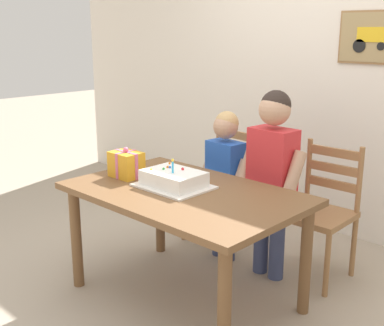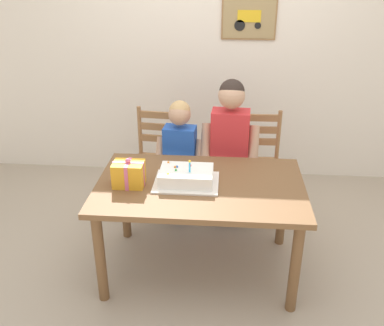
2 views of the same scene
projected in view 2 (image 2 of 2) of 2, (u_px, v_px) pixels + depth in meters
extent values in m
plane|color=tan|center=(199.00, 268.00, 3.31)|extent=(20.00, 20.00, 0.00)
cube|color=silver|center=(212.00, 50.00, 4.26)|extent=(6.40, 0.08, 2.60)
cube|color=olive|center=(249.00, 18.00, 4.06)|extent=(0.51, 0.02, 0.39)
cube|color=#9E8456|center=(249.00, 18.00, 4.05)|extent=(0.48, 0.01, 0.36)
cube|color=gold|center=(249.00, 16.00, 4.04)|extent=(0.22, 0.01, 0.11)
cylinder|color=black|center=(240.00, 25.00, 4.08)|extent=(0.10, 0.01, 0.10)
cylinder|color=black|center=(258.00, 26.00, 4.07)|extent=(0.06, 0.01, 0.06)
cube|color=brown|center=(200.00, 186.00, 3.01)|extent=(1.42, 0.91, 0.04)
cylinder|color=brown|center=(100.00, 258.00, 2.87)|extent=(0.07, 0.07, 0.68)
cylinder|color=brown|center=(295.00, 268.00, 2.78)|extent=(0.07, 0.07, 0.68)
cylinder|color=brown|center=(125.00, 200.00, 3.54)|extent=(0.07, 0.07, 0.68)
cylinder|color=brown|center=(283.00, 207.00, 3.45)|extent=(0.07, 0.07, 0.68)
cube|color=white|center=(186.00, 183.00, 3.00)|extent=(0.44, 0.34, 0.01)
cube|color=white|center=(186.00, 176.00, 2.98)|extent=(0.36, 0.26, 0.09)
cylinder|color=#33ADE5|center=(190.00, 167.00, 2.92)|extent=(0.01, 0.01, 0.07)
sphere|color=yellow|center=(190.00, 161.00, 2.90)|extent=(0.02, 0.02, 0.02)
sphere|color=green|center=(176.00, 170.00, 2.95)|extent=(0.01, 0.01, 0.01)
sphere|color=orange|center=(168.00, 162.00, 3.06)|extent=(0.02, 0.02, 0.02)
sphere|color=yellow|center=(168.00, 174.00, 2.89)|extent=(0.01, 0.01, 0.01)
sphere|color=orange|center=(175.00, 167.00, 2.99)|extent=(0.02, 0.02, 0.02)
sphere|color=blue|center=(177.00, 167.00, 2.99)|extent=(0.02, 0.02, 0.02)
sphere|color=red|center=(190.00, 165.00, 3.01)|extent=(0.02, 0.02, 0.02)
cube|color=gold|center=(129.00, 174.00, 2.95)|extent=(0.21, 0.16, 0.17)
cube|color=#DB668E|center=(129.00, 174.00, 2.95)|extent=(0.21, 0.02, 0.17)
cube|color=#DB668E|center=(129.00, 174.00, 2.95)|extent=(0.02, 0.16, 0.17)
sphere|color=#DB668E|center=(128.00, 161.00, 2.90)|extent=(0.04, 0.04, 0.04)
cube|color=#996B42|center=(156.00, 165.00, 3.88)|extent=(0.46, 0.46, 0.04)
cylinder|color=#996B42|center=(173.00, 201.00, 3.79)|extent=(0.04, 0.04, 0.43)
cylinder|color=#996B42|center=(131.00, 197.00, 3.85)|extent=(0.04, 0.04, 0.43)
cylinder|color=#996B42|center=(181.00, 180.00, 4.12)|extent=(0.04, 0.04, 0.43)
cylinder|color=#996B42|center=(142.00, 177.00, 4.18)|extent=(0.04, 0.04, 0.43)
cylinder|color=#996B42|center=(181.00, 133.00, 3.92)|extent=(0.04, 0.04, 0.45)
cylinder|color=#996B42|center=(140.00, 130.00, 3.98)|extent=(0.04, 0.04, 0.45)
cube|color=#996B42|center=(160.00, 139.00, 3.98)|extent=(0.36, 0.06, 0.06)
cube|color=#996B42|center=(160.00, 127.00, 3.93)|extent=(0.36, 0.06, 0.06)
cube|color=#996B42|center=(160.00, 115.00, 3.88)|extent=(0.36, 0.06, 0.06)
cube|color=#996B42|center=(257.00, 169.00, 3.82)|extent=(0.43, 0.43, 0.04)
cylinder|color=#996B42|center=(279.00, 204.00, 3.74)|extent=(0.04, 0.04, 0.43)
cylinder|color=#996B42|center=(234.00, 202.00, 3.76)|extent=(0.04, 0.04, 0.43)
cylinder|color=#996B42|center=(274.00, 183.00, 4.08)|extent=(0.04, 0.04, 0.43)
cylinder|color=#996B42|center=(233.00, 182.00, 4.10)|extent=(0.04, 0.04, 0.43)
cylinder|color=#996B42|center=(278.00, 135.00, 3.87)|extent=(0.04, 0.04, 0.45)
cylinder|color=#996B42|center=(235.00, 134.00, 3.90)|extent=(0.04, 0.04, 0.45)
cube|color=#996B42|center=(256.00, 142.00, 3.91)|extent=(0.36, 0.03, 0.06)
cube|color=#996B42|center=(257.00, 130.00, 3.87)|extent=(0.36, 0.03, 0.06)
cube|color=#996B42|center=(258.00, 118.00, 3.82)|extent=(0.36, 0.03, 0.06)
cylinder|color=#38426B|center=(235.00, 200.00, 3.74)|extent=(0.10, 0.10, 0.48)
cylinder|color=#38426B|center=(220.00, 199.00, 3.76)|extent=(0.10, 0.10, 0.48)
cube|color=red|center=(230.00, 144.00, 3.53)|extent=(0.31, 0.20, 0.55)
cylinder|color=tan|center=(253.00, 149.00, 3.48)|extent=(0.09, 0.23, 0.37)
cylinder|color=tan|center=(206.00, 146.00, 3.53)|extent=(0.09, 0.23, 0.37)
sphere|color=tan|center=(232.00, 95.00, 3.35)|extent=(0.21, 0.21, 0.21)
sphere|color=#2D231E|center=(232.00, 92.00, 3.35)|extent=(0.20, 0.20, 0.20)
cylinder|color=#38426B|center=(187.00, 201.00, 3.79)|extent=(0.09, 0.09, 0.42)
cylinder|color=#38426B|center=(174.00, 200.00, 3.80)|extent=(0.09, 0.09, 0.42)
cube|color=blue|center=(180.00, 154.00, 3.60)|extent=(0.27, 0.18, 0.48)
cylinder|color=tan|center=(199.00, 159.00, 3.56)|extent=(0.09, 0.20, 0.32)
cylinder|color=tan|center=(160.00, 156.00, 3.61)|extent=(0.09, 0.20, 0.32)
sphere|color=tan|center=(180.00, 114.00, 3.45)|extent=(0.18, 0.18, 0.18)
sphere|color=tan|center=(180.00, 111.00, 3.45)|extent=(0.17, 0.17, 0.17)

